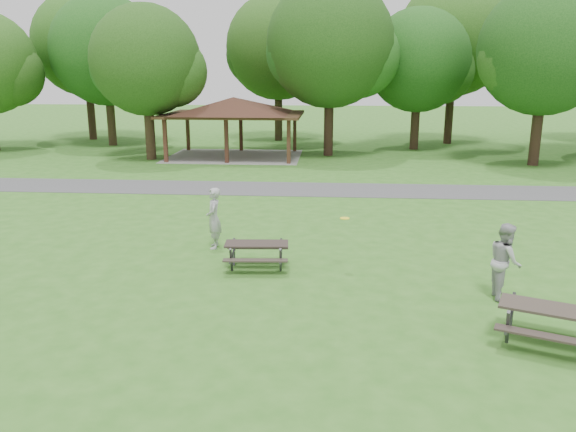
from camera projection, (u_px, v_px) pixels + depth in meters
The scene contains 16 objects.
ground at pixel (230, 315), 12.67m from camera, with size 160.00×160.00×0.00m, color #316B1E.
asphalt_path at pixel (283, 189), 26.18m from camera, with size 120.00×3.20×0.02m, color #464648.
pavilion at pixel (234, 108), 35.37m from camera, with size 8.60×7.01×3.76m.
tree_row_c at pixel (108, 54), 40.09m from camera, with size 8.19×7.80×10.67m.
tree_row_d at pixel (147, 64), 33.64m from camera, with size 6.93×6.60×9.27m.
tree_row_e at pixel (332, 47), 34.97m from camera, with size 8.40×8.00×11.02m.
tree_row_f at pixel (420, 64), 38.14m from camera, with size 7.35×7.00×9.55m.
tree_row_g at pixel (547, 53), 31.29m from camera, with size 7.77×7.40×10.25m.
tree_deep_a at pixel (87, 47), 43.55m from camera, with size 8.40×8.00×11.38m.
tree_deep_b at pixel (280, 50), 42.97m from camera, with size 8.40×8.00×11.13m.
tree_deep_c at pixel (456, 41), 40.89m from camera, with size 8.82×8.40×11.90m.
picnic_table_middle at pixel (257, 249), 15.56m from camera, with size 1.83×1.51×0.76m.
picnic_table_far at pixel (551, 317), 11.13m from camera, with size 2.38×2.17×0.84m.
frisbee_in_flight at pixel (345, 218), 15.19m from camera, with size 0.28×0.28×0.02m.
frisbee_thrower at pixel (214, 218), 17.26m from camera, with size 0.69×0.45×1.90m, color #A1A1A4.
frisbee_catcher at pixel (505, 261), 13.45m from camera, with size 0.90×0.70×1.86m, color #A9A9AB.
Camera 1 is at (2.21, -11.57, 5.34)m, focal length 35.00 mm.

